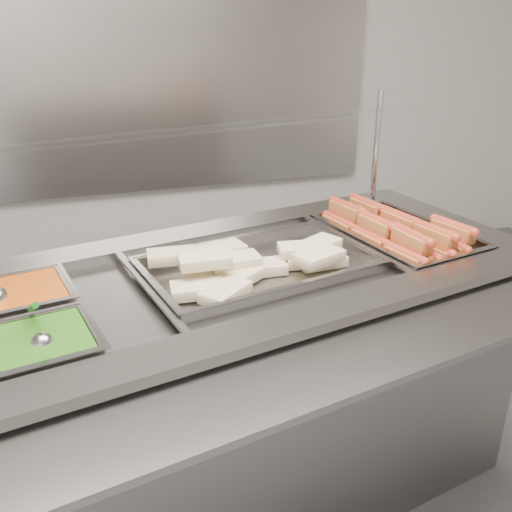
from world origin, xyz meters
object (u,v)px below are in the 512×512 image
object	(u,v)px
sneeze_guard	(208,134)
serving_spoon	(41,337)
steam_counter	(243,388)
pan_wraps	(259,270)
pan_hotdogs	(396,242)

from	to	relation	value
sneeze_guard	serving_spoon	world-z (taller)	sneeze_guard
steam_counter	serving_spoon	xyz separation A→B (m)	(-0.58, -0.28, 0.47)
serving_spoon	pan_wraps	bearing A→B (deg)	24.05
sneeze_guard	serving_spoon	size ratio (longest dim) A/B	9.27
pan_hotdogs	sneeze_guard	bearing A→B (deg)	172.25
steam_counter	pan_hotdogs	xyz separation A→B (m)	(0.62, 0.13, 0.42)
sneeze_guard	serving_spoon	xyz separation A→B (m)	(-0.54, -0.49, -0.36)
serving_spoon	sneeze_guard	bearing A→B (deg)	42.46
pan_hotdogs	pan_wraps	distance (m)	0.58
pan_wraps	serving_spoon	world-z (taller)	serving_spoon
sneeze_guard	pan_wraps	size ratio (longest dim) A/B	2.24
steam_counter	serving_spoon	size ratio (longest dim) A/B	11.12
pan_wraps	steam_counter	bearing A→B (deg)	-168.47
steam_counter	sneeze_guard	bearing A→B (deg)	101.53
pan_wraps	serving_spoon	xyz separation A→B (m)	(-0.64, -0.29, 0.04)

